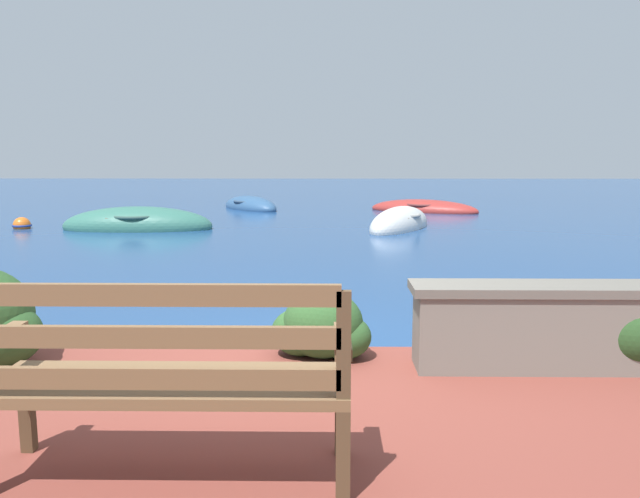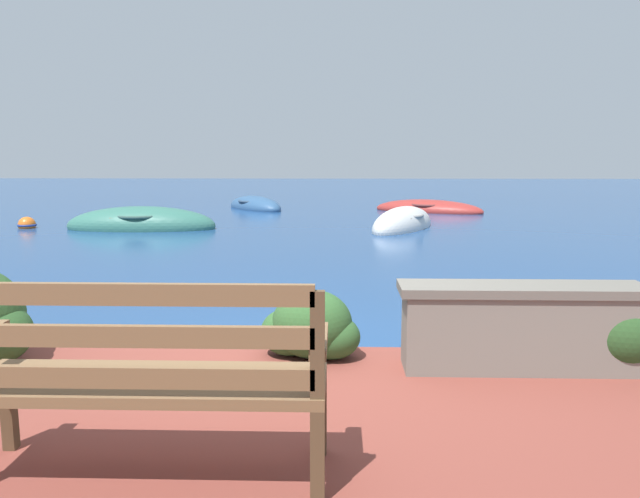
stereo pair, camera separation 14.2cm
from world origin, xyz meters
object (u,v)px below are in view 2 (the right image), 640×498
park_bench (144,375)px  rowboat_outer (255,207)px  rowboat_nearest (142,226)px  mooring_buoy (27,225)px  rowboat_far (428,210)px  rowboat_mid (403,226)px

park_bench → rowboat_outer: 16.75m
park_bench → rowboat_nearest: 11.86m
mooring_buoy → park_bench: bearing=-61.1°
rowboat_far → rowboat_outer: rowboat_outer is taller
park_bench → rowboat_far: size_ratio=0.47×
rowboat_nearest → rowboat_far: rowboat_nearest is taller
rowboat_nearest → rowboat_mid: 5.91m
park_bench → rowboat_mid: size_ratio=0.55×
rowboat_nearest → rowboat_outer: (1.86, 5.36, -0.01)m
park_bench → rowboat_mid: (2.31, 11.49, -0.63)m
park_bench → mooring_buoy: bearing=118.7°
rowboat_outer → rowboat_far: bearing=45.4°
rowboat_far → mooring_buoy: bearing=52.5°
park_bench → rowboat_mid: 11.73m
rowboat_outer → mooring_buoy: bearing=-77.2°
park_bench → rowboat_outer: (-1.74, 16.65, -0.64)m
rowboat_far → rowboat_outer: size_ratio=1.25×
rowboat_mid → rowboat_nearest: bearing=-61.6°
rowboat_mid → rowboat_outer: bearing=-115.4°
park_bench → mooring_buoy: (-6.30, 11.41, -0.64)m
mooring_buoy → rowboat_far: bearing=24.5°
park_bench → rowboat_nearest: (-3.60, 11.28, -0.63)m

